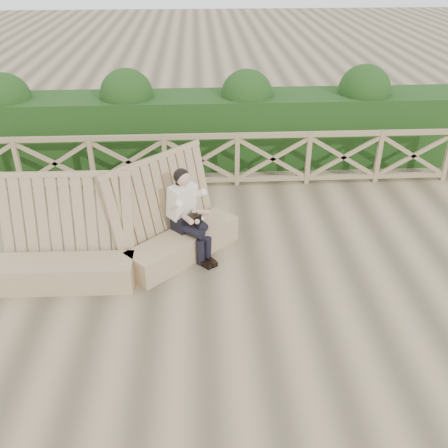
{
  "coord_description": "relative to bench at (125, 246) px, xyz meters",
  "views": [
    {
      "loc": [
        -0.04,
        -5.66,
        4.48
      ],
      "look_at": [
        0.29,
        0.4,
        0.9
      ],
      "focal_mm": 40.0,
      "sensor_mm": 36.0,
      "label": 1
    }
  ],
  "objects": [
    {
      "name": "bench",
      "position": [
        0.0,
        0.0,
        0.0
      ],
      "size": [
        3.54,
        1.94,
        1.55
      ],
      "rotation": [
        0.0,
        0.0,
        0.35
      ],
      "color": "#8C6E50",
      "rests_on": "ground"
    },
    {
      "name": "guardrail",
      "position": [
        1.19,
        2.8,
        0.17
      ],
      "size": [
        10.1,
        0.09,
        1.1
      ],
      "color": "#968057",
      "rests_on": "ground"
    },
    {
      "name": "ground",
      "position": [
        1.19,
        -0.7,
        -0.39
      ],
      "size": [
        60.0,
        60.0,
        0.0
      ],
      "primitive_type": "plane",
      "color": "brown",
      "rests_on": "ground"
    },
    {
      "name": "hedge",
      "position": [
        1.19,
        4.0,
        0.36
      ],
      "size": [
        12.0,
        1.2,
        1.5
      ],
      "primitive_type": "cube",
      "color": "black",
      "rests_on": "ground"
    },
    {
      "name": "woman",
      "position": [
        0.95,
        0.37,
        0.36
      ],
      "size": [
        0.8,
        0.88,
        1.43
      ],
      "rotation": [
        0.0,
        0.0,
        0.76
      ],
      "color": "black",
      "rests_on": "ground"
    }
  ]
}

